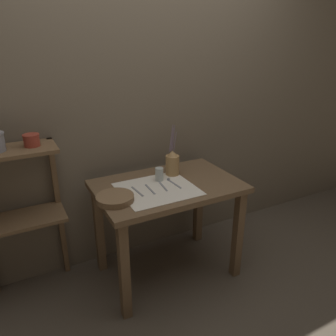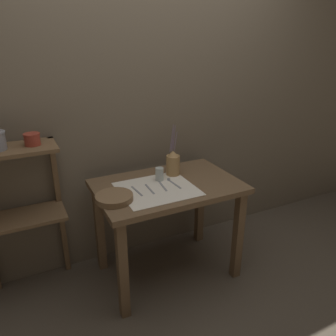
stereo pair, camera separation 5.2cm
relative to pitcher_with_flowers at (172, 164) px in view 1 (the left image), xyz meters
The scene contains 13 objects.
ground_plane 0.86m from the pitcher_with_flowers, 129.84° to the right, with size 12.00×12.00×0.00m, color brown.
stone_wall_back 0.48m from the pitcher_with_flowers, 109.35° to the left, with size 7.00×0.06×2.40m.
wooden_table 0.27m from the pitcher_with_flowers, 129.84° to the right, with size 1.01×0.66×0.76m.
wooden_shelf_unit 1.07m from the pitcher_with_flowers, behind, with size 0.53×0.29×1.09m.
linen_cloth 0.29m from the pitcher_with_flowers, 140.28° to the right, with size 0.51×0.45×0.00m.
pitcher_with_flowers is the anchor object (origin of this frame).
wooden_bowl 0.57m from the pitcher_with_flowers, 158.01° to the right, with size 0.24×0.24×0.04m.
glass_tumbler_near 0.15m from the pitcher_with_flowers, 158.89° to the right, with size 0.06×0.06×0.09m.
knife_center 0.39m from the pitcher_with_flowers, 156.21° to the right, with size 0.02×0.16×0.00m.
fork_inner 0.32m from the pitcher_with_flowers, 147.74° to the right, with size 0.02×0.16×0.00m.
fork_outer 0.24m from the pitcher_with_flowers, 134.99° to the right, with size 0.03×0.16×0.00m.
spoon_outer 0.16m from the pitcher_with_flowers, 123.64° to the right, with size 0.03×0.18×0.02m.
metal_pot_small 0.98m from the pitcher_with_flowers, behind, with size 0.10×0.10×0.08m.
Camera 1 is at (-0.97, -1.87, 1.72)m, focal length 35.00 mm.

